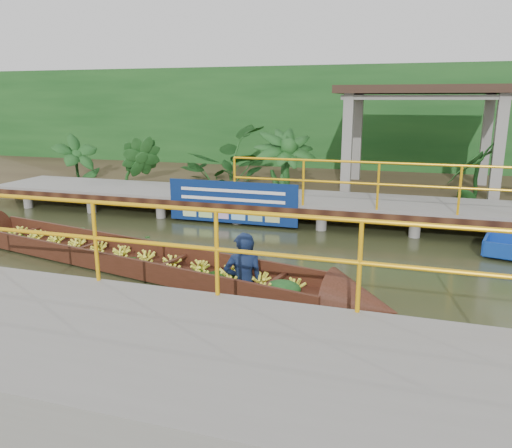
% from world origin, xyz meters
% --- Properties ---
extents(ground, '(80.00, 80.00, 0.00)m').
position_xyz_m(ground, '(0.00, 0.00, 0.00)').
color(ground, '#2A3219').
rests_on(ground, ground).
extents(land_strip, '(30.00, 8.00, 0.45)m').
position_xyz_m(land_strip, '(0.00, 7.50, 0.23)').
color(land_strip, '#372A1B').
rests_on(land_strip, ground).
extents(far_dock, '(16.00, 2.06, 1.66)m').
position_xyz_m(far_dock, '(0.02, 3.43, 0.48)').
color(far_dock, gray).
rests_on(far_dock, ground).
extents(near_dock, '(18.00, 2.40, 1.73)m').
position_xyz_m(near_dock, '(1.00, -4.20, 0.30)').
color(near_dock, gray).
rests_on(near_dock, ground).
extents(pavilion, '(4.40, 3.00, 3.00)m').
position_xyz_m(pavilion, '(3.00, 6.30, 2.82)').
color(pavilion, gray).
rests_on(pavilion, ground).
extents(foliage_backdrop, '(30.00, 0.80, 4.00)m').
position_xyz_m(foliage_backdrop, '(0.00, 10.00, 2.00)').
color(foliage_backdrop, '#154317').
rests_on(foliage_backdrop, ground).
extents(vendor_boat, '(9.51, 2.88, 2.08)m').
position_xyz_m(vendor_boat, '(-1.50, -0.84, 0.23)').
color(vendor_boat, '#341A0E').
rests_on(vendor_boat, ground).
extents(blue_banner, '(3.11, 0.04, 0.97)m').
position_xyz_m(blue_banner, '(-1.04, 2.48, 0.56)').
color(blue_banner, navy).
rests_on(blue_banner, ground).
extents(tropical_plants, '(14.40, 1.40, 1.76)m').
position_xyz_m(tropical_plants, '(-0.85, 5.30, 1.33)').
color(tropical_plants, '#154317').
rests_on(tropical_plants, ground).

